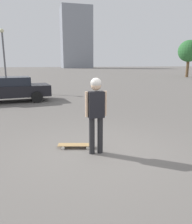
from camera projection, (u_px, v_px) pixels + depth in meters
name	position (u px, v px, depth m)	size (l,w,h in m)	color
ground_plane	(96.00, 153.00, 5.22)	(220.00, 220.00, 0.00)	slate
person	(96.00, 108.00, 4.98)	(0.25, 0.51, 1.78)	#262628
skateboard	(76.00, 145.00, 5.52)	(0.45, 0.93, 0.09)	tan
car_parked_near	(11.00, 89.00, 11.99)	(2.38, 4.35, 1.35)	black
building_block_distant	(76.00, 38.00, 87.60)	(9.13, 11.89, 23.54)	gray
tree_distant	(189.00, 51.00, 32.11)	(3.14, 3.14, 5.37)	brown
lamp_post	(4.00, 55.00, 15.58)	(0.28, 0.28, 4.43)	#59595E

